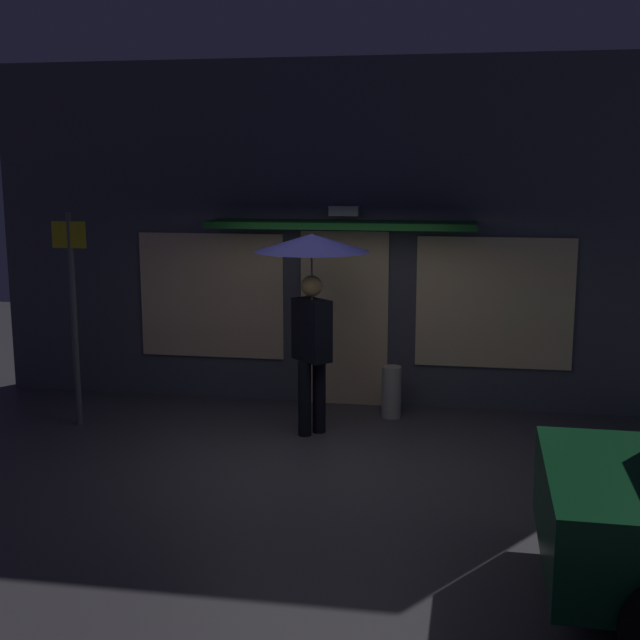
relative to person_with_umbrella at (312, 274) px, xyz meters
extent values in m
plane|color=#423F44|center=(0.18, -0.90, -1.82)|extent=(18.00, 18.00, 0.00)
cube|color=#4C4C56|center=(0.18, 1.45, 0.32)|extent=(9.10, 0.30, 4.28)
cube|color=#F9D199|center=(0.18, 1.28, -0.72)|extent=(1.10, 0.04, 2.20)
cube|color=#F9D199|center=(-1.54, 1.28, -0.47)|extent=(1.89, 0.04, 1.60)
cube|color=#F9D199|center=(2.02, 1.28, -0.47)|extent=(1.89, 0.04, 1.60)
cube|color=white|center=(0.18, 1.20, 0.63)|extent=(0.36, 0.16, 0.12)
cube|color=#144C19|center=(0.18, 0.95, 0.48)|extent=(3.20, 0.70, 0.08)
cylinder|color=black|center=(-0.07, -0.07, -1.40)|extent=(0.15, 0.15, 0.85)
cylinder|color=black|center=(0.07, 0.07, -1.40)|extent=(0.15, 0.15, 0.85)
cube|color=black|center=(0.00, 0.00, -0.63)|extent=(0.50, 0.49, 0.69)
cube|color=silver|center=(0.09, -0.09, -0.63)|extent=(0.11, 0.11, 0.55)
cube|color=red|center=(0.09, -0.09, -0.65)|extent=(0.05, 0.05, 0.44)
sphere|color=tan|center=(0.00, 0.00, -0.13)|extent=(0.24, 0.24, 0.24)
cylinder|color=slate|center=(0.00, 0.00, -0.08)|extent=(0.02, 0.02, 1.03)
cone|color=#14144C|center=(0.00, 0.00, 0.34)|extent=(1.26, 1.26, 0.19)
cylinder|color=black|center=(2.94, -2.35, -1.50)|extent=(0.64, 0.23, 0.64)
cylinder|color=#595B60|center=(-2.75, -0.12, -0.58)|extent=(0.07, 0.07, 2.48)
cube|color=gold|center=(-2.75, -0.14, 0.40)|extent=(0.40, 0.02, 0.30)
cylinder|color=#B2A899|center=(0.83, 0.79, -1.51)|extent=(0.23, 0.23, 0.63)
camera|label=1|loc=(1.61, -8.94, 1.15)|focal=46.92mm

